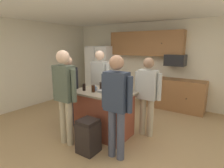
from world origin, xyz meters
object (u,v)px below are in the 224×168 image
at_px(glass_pilsner, 129,88).
at_px(person_guest_right, 65,91).
at_px(tumbler_amber, 93,89).
at_px(person_host_foreground, 69,87).
at_px(person_guest_left, 100,80).
at_px(serving_tray, 110,91).
at_px(refrigerator, 101,72).
at_px(mug_blue_stoneware, 120,88).
at_px(trash_bin, 88,136).
at_px(glass_stout_tall, 84,87).
at_px(microwave_over_range, 175,60).
at_px(person_elder_center, 147,92).
at_px(person_guest_by_door, 116,101).
at_px(mug_ceramic_white, 94,88).
at_px(glass_short_whisky, 124,90).
at_px(kitchen_island, 104,113).
at_px(glass_dark_ale, 101,86).

bearing_deg(glass_pilsner, person_guest_right, -129.41).
bearing_deg(tumbler_amber, person_host_foreground, 172.83).
distance_m(person_host_foreground, person_guest_left, 0.78).
xyz_separation_m(person_guest_right, serving_tray, (0.52, 0.72, -0.08)).
relative_size(person_guest_left, serving_tray, 3.98).
relative_size(refrigerator, mug_blue_stoneware, 14.23).
height_order(person_guest_right, trash_bin, person_guest_right).
bearing_deg(trash_bin, glass_stout_tall, 136.29).
xyz_separation_m(refrigerator, microwave_over_range, (2.60, 0.12, 0.53)).
distance_m(person_elder_center, person_host_foreground, 1.80).
bearing_deg(person_host_foreground, person_guest_by_door, -20.70).
bearing_deg(person_guest_left, serving_tray, 7.16).
distance_m(refrigerator, glass_pilsner, 3.12).
bearing_deg(microwave_over_range, refrigerator, -177.39).
bearing_deg(microwave_over_range, mug_ceramic_white, -110.38).
relative_size(refrigerator, tumbler_amber, 12.75).
bearing_deg(trash_bin, person_host_foreground, 150.44).
relative_size(person_guest_right, glass_pilsner, 12.57).
distance_m(tumbler_amber, trash_bin, 0.95).
bearing_deg(person_elder_center, mug_blue_stoneware, -9.25).
relative_size(person_guest_left, mug_ceramic_white, 13.58).
bearing_deg(glass_short_whisky, kitchen_island, -169.30).
xyz_separation_m(person_elder_center, person_guest_left, (-1.33, 0.14, 0.07)).
xyz_separation_m(microwave_over_range, person_guest_right, (-1.10, -3.20, -0.40)).
height_order(person_guest_left, tumbler_amber, person_guest_left).
xyz_separation_m(mug_ceramic_white, tumbler_amber, (0.07, -0.12, 0.02)).
distance_m(person_guest_by_door, mug_blue_stoneware, 0.92).
height_order(mug_ceramic_white, tumbler_amber, tumbler_amber).
height_order(refrigerator, glass_dark_ale, refrigerator).
height_order(person_guest_by_door, tumbler_amber, person_guest_by_door).
xyz_separation_m(refrigerator, person_guest_right, (1.50, -3.08, 0.12)).
bearing_deg(person_guest_left, person_guest_right, -34.24).
bearing_deg(person_elder_center, mug_ceramic_white, -3.83).
bearing_deg(person_guest_right, person_elder_center, -15.92).
bearing_deg(glass_dark_ale, tumbler_amber, -87.91).
bearing_deg(refrigerator, glass_dark_ale, -52.78).
distance_m(mug_blue_stoneware, glass_dark_ale, 0.42).
distance_m(person_guest_left, trash_bin, 1.67).
bearing_deg(mug_ceramic_white, serving_tray, 9.76).
relative_size(mug_ceramic_white, glass_short_whisky, 0.94).
relative_size(kitchen_island, person_host_foreground, 0.75).
bearing_deg(glass_dark_ale, mug_ceramic_white, -109.12).
bearing_deg(glass_short_whisky, glass_dark_ale, 176.39).
height_order(person_guest_left, serving_tray, person_guest_left).
relative_size(person_guest_right, serving_tray, 4.07).
height_order(refrigerator, person_host_foreground, refrigerator).
distance_m(person_elder_center, tumbler_amber, 1.11).
height_order(glass_short_whisky, trash_bin, glass_short_whisky).
bearing_deg(person_host_foreground, glass_stout_tall, -14.30).
bearing_deg(glass_pilsner, person_elder_center, 33.20).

